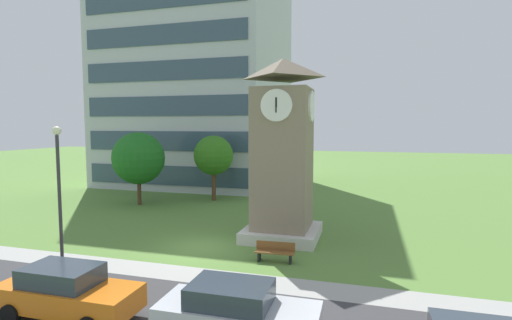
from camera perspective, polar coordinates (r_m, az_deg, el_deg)
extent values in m
plane|color=#567F38|center=(20.36, -8.13, -12.66)|extent=(160.00, 160.00, 0.00)
cube|color=#9E9E99|center=(17.50, -12.87, -15.72)|extent=(120.00, 1.60, 0.01)
cube|color=#B7BCC6|center=(44.16, -8.42, 13.59)|extent=(17.57, 15.39, 25.60)
cube|color=#384C60|center=(37.03, -13.19, -2.21)|extent=(16.16, 0.10, 1.80)
cube|color=#384C60|center=(36.77, -13.29, 2.74)|extent=(16.16, 0.10, 1.80)
cube|color=#384C60|center=(36.79, -13.39, 7.72)|extent=(16.16, 0.10, 1.80)
cube|color=#384C60|center=(37.09, -13.49, 12.67)|extent=(16.16, 0.10, 1.80)
cube|color=#384C60|center=(37.66, -13.60, 17.49)|extent=(16.16, 0.10, 1.80)
cube|color=gray|center=(21.13, 3.92, -0.63)|extent=(2.95, 2.95, 8.18)
cube|color=beige|center=(21.83, 3.86, -10.58)|extent=(3.98, 3.98, 0.60)
pyramid|color=#6A5D4D|center=(21.25, 4.01, 13.31)|extent=(3.24, 3.24, 1.05)
cylinder|color=white|center=(19.56, 3.01, 8.05)|extent=(1.62, 0.12, 1.62)
cylinder|color=white|center=(20.78, 8.15, 7.83)|extent=(0.12, 1.62, 1.62)
cube|color=black|center=(19.50, 2.97, 8.49)|extent=(0.09, 0.06, 0.49)
cube|color=black|center=(19.48, 2.96, 8.06)|extent=(0.06, 0.06, 0.73)
cube|color=brown|center=(18.09, 2.77, -13.40)|extent=(1.82, 0.57, 0.06)
cube|color=brown|center=(18.23, 2.90, -12.50)|extent=(1.80, 0.14, 0.40)
cube|color=black|center=(18.30, 0.48, -13.91)|extent=(0.10, 0.44, 0.45)
cube|color=black|center=(18.05, 5.08, -14.20)|extent=(0.10, 0.44, 0.45)
cylinder|color=#333338|center=(18.60, -26.88, -5.65)|extent=(0.14, 0.14, 5.79)
sphere|color=#F2EFCC|center=(18.31, -27.26, 3.87)|extent=(0.36, 0.36, 0.36)
cylinder|color=#513823|center=(32.42, -6.23, -3.63)|extent=(0.35, 0.35, 2.63)
sphere|color=#306E1B|center=(32.15, -6.27, 0.70)|extent=(3.26, 3.26, 3.26)
cylinder|color=#513823|center=(31.81, -16.78, -4.32)|extent=(0.30, 0.30, 2.26)
sphere|color=#1D641F|center=(31.51, -16.90, 0.26)|extent=(4.05, 4.05, 4.05)
cube|color=orange|center=(14.48, -25.84, -17.60)|extent=(4.65, 1.79, 0.76)
cube|color=#2D3842|center=(14.39, -26.67, -14.89)|extent=(2.33, 1.55, 0.60)
cylinder|color=black|center=(14.42, -18.88, -19.11)|extent=(0.66, 0.23, 0.66)
cylinder|color=black|center=(16.11, -27.72, -16.79)|extent=(0.66, 0.23, 0.66)
cylinder|color=black|center=(15.03, -32.39, -18.61)|extent=(0.66, 0.23, 0.66)
cube|color=silver|center=(11.95, -2.63, -22.13)|extent=(4.64, 1.88, 0.76)
cube|color=#2D3842|center=(11.72, -3.78, -19.01)|extent=(2.33, 1.63, 0.60)
cylinder|color=black|center=(13.32, -7.62, -20.99)|extent=(0.66, 0.23, 0.66)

